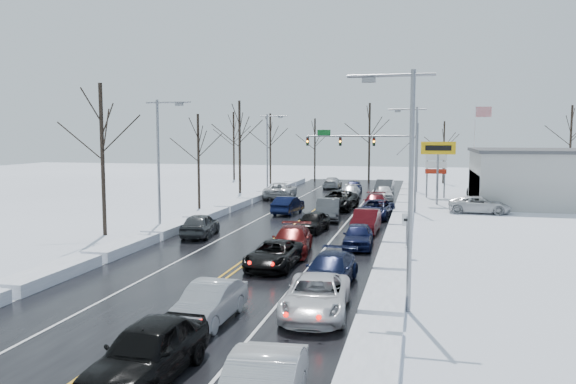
% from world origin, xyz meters
% --- Properties ---
extents(ground, '(160.00, 160.00, 0.00)m').
position_xyz_m(ground, '(0.00, 0.00, 0.00)').
color(ground, white).
rests_on(ground, ground).
extents(road_surface, '(14.00, 84.00, 0.01)m').
position_xyz_m(road_surface, '(0.00, 2.00, 0.01)').
color(road_surface, black).
rests_on(road_surface, ground).
extents(snow_bank_left, '(1.59, 72.00, 0.58)m').
position_xyz_m(snow_bank_left, '(-7.60, 2.00, 0.00)').
color(snow_bank_left, white).
rests_on(snow_bank_left, ground).
extents(snow_bank_right, '(1.59, 72.00, 0.58)m').
position_xyz_m(snow_bank_right, '(7.60, 2.00, 0.00)').
color(snow_bank_right, white).
rests_on(snow_bank_right, ground).
extents(traffic_signal_mast, '(13.28, 0.39, 8.00)m').
position_xyz_m(traffic_signal_mast, '(3.45, 27.99, 5.48)').
color(traffic_signal_mast, slate).
rests_on(traffic_signal_mast, ground).
extents(tires_plus_sign, '(3.20, 0.34, 6.00)m').
position_xyz_m(tires_plus_sign, '(10.50, 15.99, 4.99)').
color(tires_plus_sign, slate).
rests_on(tires_plus_sign, ground).
extents(used_vehicles_sign, '(2.20, 0.22, 4.65)m').
position_xyz_m(used_vehicles_sign, '(10.50, 22.00, 3.32)').
color(used_vehicles_sign, slate).
rests_on(used_vehicles_sign, ground).
extents(speed_limit_sign, '(0.55, 0.09, 2.35)m').
position_xyz_m(speed_limit_sign, '(8.20, -8.00, 1.63)').
color(speed_limit_sign, slate).
rests_on(speed_limit_sign, ground).
extents(flagpole, '(1.87, 1.20, 10.00)m').
position_xyz_m(flagpole, '(15.17, 30.00, 5.93)').
color(flagpole, silver).
rests_on(flagpole, ground).
extents(streetlight_se, '(3.20, 0.25, 9.00)m').
position_xyz_m(streetlight_se, '(8.30, -18.00, 5.31)').
color(streetlight_se, slate).
rests_on(streetlight_se, ground).
extents(streetlight_ne, '(3.20, 0.25, 9.00)m').
position_xyz_m(streetlight_ne, '(8.30, 10.00, 5.31)').
color(streetlight_ne, slate).
rests_on(streetlight_ne, ground).
extents(streetlight_sw, '(3.20, 0.25, 9.00)m').
position_xyz_m(streetlight_sw, '(-8.30, -4.00, 5.31)').
color(streetlight_sw, slate).
rests_on(streetlight_sw, ground).
extents(streetlight_nw, '(3.20, 0.25, 9.00)m').
position_xyz_m(streetlight_nw, '(-8.30, 24.00, 5.31)').
color(streetlight_nw, slate).
rests_on(streetlight_nw, ground).
extents(tree_left_b, '(4.00, 4.00, 10.00)m').
position_xyz_m(tree_left_b, '(-11.50, -6.00, 6.99)').
color(tree_left_b, '#2D231C').
rests_on(tree_left_b, ground).
extents(tree_left_c, '(3.40, 3.40, 8.50)m').
position_xyz_m(tree_left_c, '(-10.50, 8.00, 5.94)').
color(tree_left_c, '#2D231C').
rests_on(tree_left_c, ground).
extents(tree_left_d, '(4.20, 4.20, 10.50)m').
position_xyz_m(tree_left_d, '(-11.20, 22.00, 7.33)').
color(tree_left_d, '#2D231C').
rests_on(tree_left_d, ground).
extents(tree_left_e, '(3.80, 3.80, 9.50)m').
position_xyz_m(tree_left_e, '(-10.80, 34.00, 6.64)').
color(tree_left_e, '#2D231C').
rests_on(tree_left_e, ground).
extents(tree_far_a, '(4.00, 4.00, 10.00)m').
position_xyz_m(tree_far_a, '(-18.00, 40.00, 6.99)').
color(tree_far_a, '#2D231C').
rests_on(tree_far_a, ground).
extents(tree_far_b, '(3.60, 3.60, 9.00)m').
position_xyz_m(tree_far_b, '(-6.00, 41.00, 6.29)').
color(tree_far_b, '#2D231C').
rests_on(tree_far_b, ground).
extents(tree_far_c, '(4.40, 4.40, 11.00)m').
position_xyz_m(tree_far_c, '(2.00, 39.00, 7.68)').
color(tree_far_c, '#2D231C').
rests_on(tree_far_c, ground).
extents(tree_far_d, '(3.40, 3.40, 8.50)m').
position_xyz_m(tree_far_d, '(12.00, 40.50, 5.94)').
color(tree_far_d, '#2D231C').
rests_on(tree_far_d, ground).
extents(tree_far_e, '(4.20, 4.20, 10.50)m').
position_xyz_m(tree_far_e, '(28.00, 41.00, 7.33)').
color(tree_far_e, '#2D231C').
rests_on(tree_far_e, ground).
extents(queued_car_0, '(2.14, 4.86, 1.63)m').
position_xyz_m(queued_car_0, '(1.74, -25.69, 0.00)').
color(queued_car_0, black).
rests_on(queued_car_0, ground).
extents(queued_car_1, '(1.60, 4.28, 1.40)m').
position_xyz_m(queued_car_1, '(1.63, -20.83, 0.00)').
color(queued_car_1, '#A1A4A9').
rests_on(queued_car_1, ground).
extents(queued_car_2, '(2.34, 4.85, 1.33)m').
position_xyz_m(queued_car_2, '(1.79, -12.34, 0.00)').
color(queued_car_2, black).
rests_on(queued_car_2, ground).
extents(queued_car_3, '(2.59, 5.31, 1.49)m').
position_xyz_m(queued_car_3, '(1.89, -8.81, 0.00)').
color(queued_car_3, '#4B0A0A').
rests_on(queued_car_3, ground).
extents(queued_car_4, '(2.17, 4.33, 1.42)m').
position_xyz_m(queued_car_4, '(1.73, -1.66, 0.00)').
color(queued_car_4, black).
rests_on(queued_car_4, ground).
extents(queued_car_5, '(2.36, 5.21, 1.66)m').
position_xyz_m(queued_car_5, '(1.91, 3.96, 0.00)').
color(queued_car_5, '#3D4042').
rests_on(queued_car_5, ground).
extents(queued_car_6, '(3.33, 6.37, 1.71)m').
position_xyz_m(queued_car_6, '(1.81, 10.14, 0.00)').
color(queued_car_6, black).
rests_on(queued_car_6, ground).
extents(queued_car_7, '(1.97, 4.85, 1.41)m').
position_xyz_m(queued_car_7, '(1.83, 18.72, 0.00)').
color(queued_car_7, '#A8AAB0').
rests_on(queued_car_7, ground).
extents(queued_car_8, '(1.98, 4.50, 1.51)m').
position_xyz_m(queued_car_8, '(1.59, 24.26, 0.00)').
color(queued_car_8, black).
rests_on(queued_car_8, ground).
extents(queued_car_10, '(2.67, 5.20, 1.40)m').
position_xyz_m(queued_car_10, '(5.17, -19.14, 0.00)').
color(queued_car_10, silver).
rests_on(queued_car_10, ground).
extents(queued_car_11, '(2.25, 4.94, 1.40)m').
position_xyz_m(queued_car_11, '(5.05, -15.08, 0.00)').
color(queued_car_11, black).
rests_on(queued_car_11, ground).
extents(queued_car_12, '(1.88, 4.27, 1.43)m').
position_xyz_m(queued_car_12, '(5.36, -6.41, 0.00)').
color(queued_car_12, black).
rests_on(queued_car_12, ground).
extents(queued_car_13, '(1.76, 4.75, 1.55)m').
position_xyz_m(queued_car_13, '(5.33, -0.97, 0.00)').
color(queued_car_13, '#46090E').
rests_on(queued_car_13, ground).
extents(queued_car_14, '(3.10, 5.54, 1.46)m').
position_xyz_m(queued_car_14, '(5.44, 5.76, 0.00)').
color(queued_car_14, black).
rests_on(queued_car_14, ground).
extents(queued_car_15, '(2.32, 5.17, 1.47)m').
position_xyz_m(queued_car_15, '(5.11, 10.22, 0.00)').
color(queued_car_15, '#4C0A11').
rests_on(queued_car_15, ground).
extents(queued_car_16, '(2.27, 4.51, 1.47)m').
position_xyz_m(queued_car_16, '(5.32, 18.81, 0.00)').
color(queued_car_16, white).
rests_on(queued_car_16, ground).
extents(queued_car_17, '(1.97, 5.17, 1.68)m').
position_xyz_m(queued_car_17, '(5.08, 23.59, 0.00)').
color(queued_car_17, '#3D3F42').
rests_on(queued_car_17, ground).
extents(oncoming_car_0, '(2.00, 4.65, 1.49)m').
position_xyz_m(oncoming_car_0, '(-1.92, 6.60, 0.00)').
color(oncoming_car_0, black).
rests_on(oncoming_car_0, ground).
extents(oncoming_car_1, '(3.09, 6.17, 1.68)m').
position_xyz_m(oncoming_car_1, '(-5.34, 17.68, 0.00)').
color(oncoming_car_1, silver).
rests_on(oncoming_car_1, ground).
extents(oncoming_car_2, '(2.03, 4.92, 1.42)m').
position_xyz_m(oncoming_car_2, '(-1.70, 29.76, 0.00)').
color(oncoming_car_2, '#A8ABB0').
rests_on(oncoming_car_2, ground).
extents(oncoming_car_3, '(2.31, 4.68, 1.54)m').
position_xyz_m(oncoming_car_3, '(-5.13, -5.01, 0.00)').
color(oncoming_car_3, '#383B3D').
rests_on(oncoming_car_3, ground).
extents(parked_car_0, '(5.24, 2.62, 1.43)m').
position_xyz_m(parked_car_0, '(13.86, 10.68, 0.00)').
color(parked_car_0, silver).
rests_on(parked_car_0, ground).
extents(parked_car_1, '(2.57, 5.95, 1.70)m').
position_xyz_m(parked_car_1, '(16.91, 17.42, 0.00)').
color(parked_car_1, '#440A09').
rests_on(parked_car_1, ground).
extents(parked_car_2, '(2.37, 5.04, 1.67)m').
position_xyz_m(parked_car_2, '(15.01, 23.26, 0.00)').
color(parked_car_2, black).
rests_on(parked_car_2, ground).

